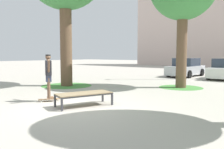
{
  "coord_description": "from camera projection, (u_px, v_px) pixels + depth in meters",
  "views": [
    {
      "loc": [
        6.16,
        -5.33,
        1.77
      ],
      "look_at": [
        0.21,
        1.75,
        1.0
      ],
      "focal_mm": 38.06,
      "sensor_mm": 36.0,
      "label": 1
    }
  ],
  "objects": [
    {
      "name": "grass_patch_near_left",
      "position": [
        67.0,
        86.0,
        13.64
      ],
      "size": [
        2.86,
        2.86,
        0.01
      ],
      "primitive_type": "cylinder",
      "color": "#47893D",
      "rests_on": "ground"
    },
    {
      "name": "car_silver",
      "position": [
        186.0,
        68.0,
        19.52
      ],
      "size": [
        1.96,
        4.22,
        1.5
      ],
      "color": "#B7BABF",
      "rests_on": "ground"
    },
    {
      "name": "grass_patch_mid_back",
      "position": [
        181.0,
        87.0,
        12.87
      ],
      "size": [
        2.33,
        2.33,
        0.01
      ],
      "primitive_type": "cylinder",
      "color": "#47893D",
      "rests_on": "ground"
    },
    {
      "name": "skateboard",
      "position": [
        49.0,
        99.0,
        9.04
      ],
      "size": [
        0.59,
        0.78,
        0.09
      ],
      "color": "#9E754C",
      "rests_on": "ground"
    },
    {
      "name": "skater",
      "position": [
        48.0,
        73.0,
        8.96
      ],
      "size": [
        0.89,
        0.6,
        1.69
      ],
      "color": "brown",
      "rests_on": "skateboard"
    },
    {
      "name": "skate_box",
      "position": [
        84.0,
        94.0,
        8.19
      ],
      "size": [
        1.34,
        2.04,
        0.46
      ],
      "color": "#38383D",
      "rests_on": "ground"
    },
    {
      "name": "ground_plane",
      "position": [
        75.0,
        106.0,
        8.17
      ],
      "size": [
        120.0,
        120.0,
        0.0
      ],
      "primitive_type": "plane",
      "color": "#B2AA9E"
    },
    {
      "name": "light_post",
      "position": [
        178.0,
        26.0,
        16.77
      ],
      "size": [
        0.36,
        0.36,
        5.83
      ],
      "color": "#4C4C51",
      "rests_on": "ground"
    }
  ]
}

